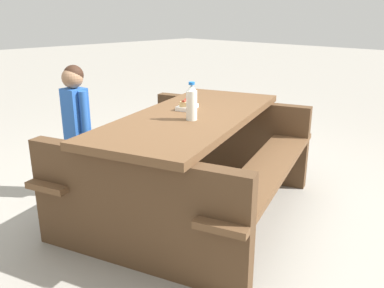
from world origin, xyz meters
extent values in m
plane|color=gray|center=(0.00, 0.00, 0.00)|extent=(30.00, 30.00, 0.00)
cube|color=brown|center=(0.00, 0.00, 0.72)|extent=(1.95, 1.31, 0.05)
cube|color=brown|center=(-0.18, 0.53, 0.43)|extent=(1.79, 0.85, 0.04)
cube|color=brown|center=(0.18, -0.53, 0.43)|extent=(1.79, 0.85, 0.04)
cube|color=#4D3520|center=(0.74, 0.26, 0.35)|extent=(0.55, 1.36, 0.70)
cube|color=#4D3520|center=(-0.74, -0.26, 0.35)|extent=(0.55, 1.36, 0.70)
cylinder|color=silver|center=(-0.12, -0.12, 0.85)|extent=(0.07, 0.07, 0.19)
cone|color=silver|center=(-0.12, -0.12, 0.96)|extent=(0.07, 0.07, 0.04)
cylinder|color=blue|center=(-0.12, -0.12, 0.99)|extent=(0.04, 0.04, 0.02)
cube|color=white|center=(0.07, 0.12, 0.77)|extent=(0.21, 0.17, 0.03)
cube|color=#D8B272|center=(0.07, 0.12, 0.80)|extent=(0.16, 0.11, 0.04)
cylinder|color=maroon|center=(0.07, 0.12, 0.82)|extent=(0.14, 0.08, 0.03)
ellipsoid|color=maroon|center=(0.07, 0.12, 0.83)|extent=(0.07, 0.05, 0.01)
cylinder|color=brown|center=(-0.43, 0.78, 0.24)|extent=(0.07, 0.07, 0.48)
cylinder|color=brown|center=(-0.44, 0.89, 0.24)|extent=(0.07, 0.07, 0.48)
cube|color=#2659B2|center=(-0.44, 0.83, 0.68)|extent=(0.17, 0.18, 0.40)
cylinder|color=#2659B2|center=(-0.42, 0.73, 0.70)|extent=(0.06, 0.06, 0.34)
cylinder|color=#2659B2|center=(-0.45, 0.93, 0.70)|extent=(0.06, 0.06, 0.34)
sphere|color=#997051|center=(-0.44, 0.83, 0.96)|extent=(0.16, 0.16, 0.16)
sphere|color=#331E14|center=(-0.42, 0.83, 0.98)|extent=(0.15, 0.15, 0.15)
camera|label=1|loc=(-1.97, -1.92, 1.43)|focal=37.54mm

